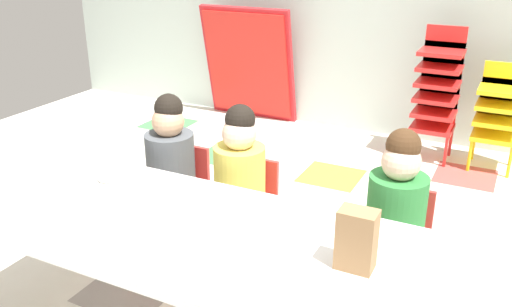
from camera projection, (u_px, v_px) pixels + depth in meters
The scene contains 11 objects.
ground_plane at pixel (249, 268), 2.97m from camera, with size 6.68×5.00×0.02m.
craft_table at pixel (200, 238), 2.15m from camera, with size 2.10×0.81×0.61m.
seated_child_near_camera at pixel (172, 161), 2.92m from camera, with size 0.33×0.33×0.92m.
seated_child_middle_seat at pixel (240, 175), 2.74m from camera, with size 0.32×0.31×0.92m.
seated_child_far_right at pixel (397, 208), 2.42m from camera, with size 0.32×0.32×0.92m.
kid_chair_red_stack at pixel (438, 87), 4.23m from camera, with size 0.32×0.30×1.04m.
kid_chair_yellow_stack at pixel (499, 110), 4.09m from camera, with size 0.32×0.30×0.80m.
folded_activity_table at pixel (248, 64), 5.16m from camera, with size 0.90×0.29×1.09m.
paper_bag_brown at pixel (357, 240), 1.84m from camera, with size 0.13×0.09×0.22m, color #9E754C.
paper_plate_near_edge at pixel (109, 181), 2.54m from camera, with size 0.18×0.18×0.01m, color white.
donut_powdered_on_plate at pixel (109, 177), 2.53m from camera, with size 0.11×0.11×0.03m, color white.
Camera 1 is at (1.16, -2.23, 1.68)m, focal length 38.20 mm.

